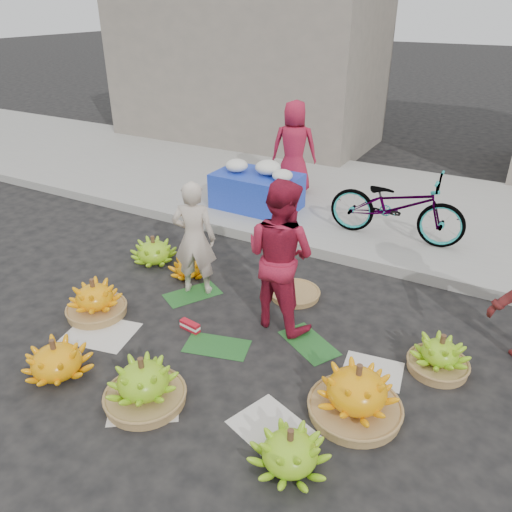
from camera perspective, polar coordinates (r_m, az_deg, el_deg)
The scene contains 22 objects.
ground at distance 5.26m, azimuth -2.37°, elevation -9.43°, with size 80.00×80.00×0.00m, color black.
curb at distance 6.91m, azimuth 7.09°, elevation 0.77°, with size 40.00×0.25×0.15m, color gray.
sidewalk at distance 8.74m, azimuth 12.42°, elevation 6.08°, with size 40.00×4.00×0.12m, color gray.
building_left at distance 12.49m, azimuth -1.10°, elevation 22.16°, with size 6.00×3.00×4.00m, color gray.
newspaper_scatter at distance 4.75m, azimuth -7.52°, elevation -14.41°, with size 3.20×1.80×0.00m, color silver, non-canonical shape.
banana_leaves at distance 5.44m, azimuth -2.18°, elevation -7.99°, with size 2.00×1.00×0.00m, color #1B5220, non-canonical shape.
banana_bunch_0 at distance 5.81m, azimuth -17.92°, elevation -4.74°, with size 0.72×0.72×0.45m.
banana_bunch_1 at distance 5.06m, azimuth -21.89°, elevation -10.93°, with size 0.70×0.70×0.40m.
banana_bunch_2 at distance 4.53m, azimuth -12.73°, elevation -14.00°, with size 0.73×0.73×0.47m.
banana_bunch_3 at distance 3.99m, azimuth 3.89°, elevation -21.30°, with size 0.77×0.77×0.37m.
banana_bunch_4 at distance 4.39m, azimuth 11.42°, elevation -15.03°, with size 0.93×0.93×0.52m.
banana_bunch_5 at distance 5.08m, azimuth 20.24°, elevation -10.63°, with size 0.55×0.55×0.40m.
banana_bunch_6 at distance 6.37m, azimuth -7.69°, elevation -1.20°, with size 0.57×0.57×0.30m.
banana_bunch_7 at distance 6.75m, azimuth -11.60°, elevation 0.59°, with size 0.63×0.63×0.38m.
basket_spare at distance 5.94m, azimuth 4.46°, elevation -4.33°, with size 0.57×0.57×0.07m, color olive.
incense_stack at distance 5.39m, azimuth -7.56°, elevation -7.91°, with size 0.23×0.07×0.10m, color red.
vendor_cream at distance 5.77m, azimuth -7.06°, elevation 1.97°, with size 0.50×0.33×1.38m, color beige.
vendor_red at distance 5.09m, azimuth 2.78°, elevation 0.06°, with size 0.79×0.62×1.63m, color #B71C38.
flower_table at distance 8.03m, azimuth 0.15°, elevation 7.72°, with size 1.35×0.86×0.78m.
grey_bucket at distance 8.54m, azimuth -2.74°, elevation 7.81°, with size 0.29×0.29×0.33m, color slate.
flower_vendor at distance 8.64m, azimuth 4.38°, elevation 12.26°, with size 0.76×0.50×1.56m, color #B71C38.
bicycle at distance 7.16m, azimuth 15.78°, elevation 5.58°, with size 1.86×0.65×0.98m, color gray.
Camera 1 is at (2.22, -3.57, 3.16)m, focal length 35.00 mm.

